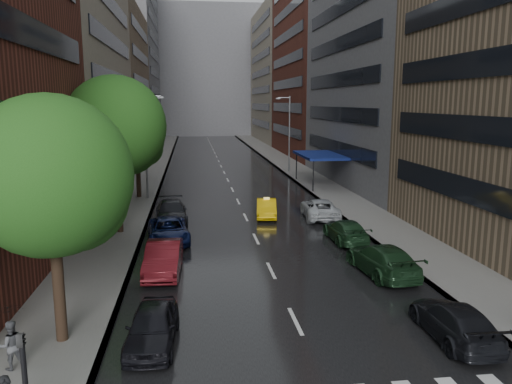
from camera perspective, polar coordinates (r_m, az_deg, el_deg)
ground at (r=16.81m, az=7.50°, el=-20.12°), size 220.00×220.00×0.00m
road at (r=64.65m, az=-3.89°, el=2.73°), size 14.00×140.00×0.01m
sidewalk_left at (r=64.73m, az=-11.88°, el=2.60°), size 4.00×140.00×0.15m
sidewalk_right at (r=65.80m, az=3.96°, el=2.92°), size 4.00×140.00×0.15m
buildings_left at (r=73.99m, az=-16.64°, el=15.70°), size 8.00×108.00×38.00m
buildings_right at (r=73.45m, az=7.81°, el=15.31°), size 8.05×109.10×36.00m
building_far at (r=132.25m, az=-5.87°, el=13.49°), size 40.00×14.00×32.00m
tree_near at (r=18.06m, az=-22.44°, el=1.66°), size 5.52×5.52×8.79m
tree_mid at (r=32.74m, az=-15.79°, el=7.22°), size 6.37×6.37×10.15m
tree_far at (r=44.95m, az=-13.47°, el=5.77°), size 4.74×4.74×7.55m
taxi at (r=37.09m, az=1.21°, el=-1.87°), size 1.97×4.25×1.35m
parked_cars_left at (r=29.08m, az=-10.15°, el=-5.31°), size 2.88×23.19×1.58m
parked_cars_right at (r=28.97m, az=11.65°, el=-5.48°), size 2.85×24.24×1.52m
ped_black_umbrella at (r=17.94m, az=-26.34°, el=-14.11°), size 0.96×0.98×2.09m
street_lamp_left at (r=44.29m, az=-12.39°, el=5.39°), size 1.74×0.22×9.00m
street_lamp_right at (r=60.22m, az=3.75°, el=6.84°), size 1.74×0.22×9.00m
awning at (r=50.92m, az=7.30°, el=4.17°), size 4.00×8.00×3.12m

